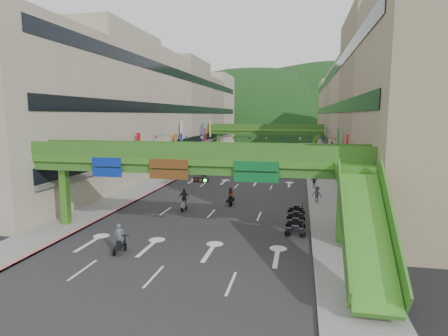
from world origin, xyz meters
The scene contains 23 objects.
ground centered at (0.00, 0.00, 0.00)m, with size 320.00×320.00×0.00m, color black.
road_slab centered at (0.00, 50.00, 0.01)m, with size 18.00×140.00×0.02m, color #28282B.
sidewalk_left centered at (-11.00, 50.00, 0.07)m, with size 4.00×140.00×0.15m, color gray.
sidewalk_right centered at (11.00, 50.00, 0.07)m, with size 4.00×140.00×0.15m, color gray.
curb_left centered at (-9.10, 50.00, 0.09)m, with size 0.20×140.00×0.18m, color #CC5959.
curb_right centered at (9.10, 50.00, 0.09)m, with size 0.20×140.00×0.18m, color gray.
building_row_left centered at (-18.93, 50.00, 9.46)m, with size 12.80×95.00×19.00m.
building_row_right centered at (18.93, 50.00, 9.46)m, with size 12.80×95.00×19.00m.
overpass_near centered at (0.93, 5.38, 5.21)m, with size 28.00×12.27×7.10m.
overpass_far centered at (0.00, 65.00, 5.40)m, with size 28.00×2.20×7.10m.
hill_left centered at (-15.00, 160.00, 0.00)m, with size 168.00×140.00×112.00m, color #1C4419.
hill_right centered at (25.00, 180.00, 0.00)m, with size 208.00×176.00×128.00m, color #1C4419.
bunting_string centered at (0.00, 30.00, 5.96)m, with size 26.00×0.36×0.47m.
scooter_rider_near centered at (-3.62, 1.00, 0.93)m, with size 0.75×1.58×2.01m.
scooter_rider_mid centered at (1.16, 15.69, 0.95)m, with size 0.86×1.57×1.87m.
scooter_rider_left centered at (-2.84, 12.65, 1.11)m, with size 1.10×1.60×2.18m.
scooter_rider_far centered at (-6.23, 33.30, 0.95)m, with size 0.82×1.60×1.90m.
parked_scooter_row centered at (7.80, 10.00, 0.52)m, with size 1.60×7.15×1.08m.
car_silver centered at (-6.63, 65.81, 0.75)m, with size 1.59×4.57×1.50m, color #AFB0B6.
car_yellow centered at (0.06, 41.80, 0.75)m, with size 1.77×4.41×1.50m, color #D8CA06.
pedestrian_red centered at (12.20, 11.66, 0.78)m, with size 0.75×0.59×1.55m, color #BA3C2B.
pedestrian_dark centered at (9.80, 26.28, 0.79)m, with size 0.93×0.39×1.59m, color #23212A.
pedestrian_blue centered at (9.85, 18.35, 0.83)m, with size 0.78×0.50×1.66m, color #313650.
Camera 1 is at (8.02, -21.08, 9.19)m, focal length 30.00 mm.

